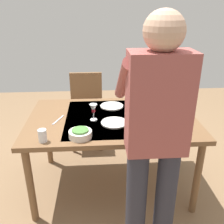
# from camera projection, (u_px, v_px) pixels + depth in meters

# --- Properties ---
(ground_plane) EXTENTS (6.00, 6.00, 0.00)m
(ground_plane) POSITION_uv_depth(u_px,v_px,m) (112.00, 183.00, 2.58)
(ground_plane) COLOR #846647
(dining_table) EXTENTS (1.52, 0.99, 0.75)m
(dining_table) POSITION_uv_depth(u_px,v_px,m) (112.00, 124.00, 2.31)
(dining_table) COLOR brown
(dining_table) RESTS_ON ground_plane
(chair_near) EXTENTS (0.40, 0.40, 0.91)m
(chair_near) POSITION_uv_depth(u_px,v_px,m) (87.00, 105.00, 3.16)
(chair_near) COLOR #523019
(chair_near) RESTS_ON ground_plane
(person_server) EXTENTS (0.42, 0.61, 1.69)m
(person_server) POSITION_uv_depth(u_px,v_px,m) (155.00, 136.00, 1.52)
(person_server) COLOR #2D2D38
(person_server) RESTS_ON ground_plane
(wine_bottle) EXTENTS (0.07, 0.07, 0.30)m
(wine_bottle) POSITION_uv_depth(u_px,v_px,m) (131.00, 120.00, 1.96)
(wine_bottle) COLOR black
(wine_bottle) RESTS_ON dining_table
(wine_glass_left) EXTENTS (0.07, 0.07, 0.15)m
(wine_glass_left) POSITION_uv_depth(u_px,v_px,m) (93.00, 109.00, 2.18)
(wine_glass_left) COLOR white
(wine_glass_left) RESTS_ON dining_table
(wine_glass_right) EXTENTS (0.07, 0.07, 0.15)m
(wine_glass_right) POSITION_uv_depth(u_px,v_px,m) (163.00, 115.00, 2.07)
(wine_glass_right) COLOR white
(wine_glass_right) RESTS_ON dining_table
(water_cup_near_left) EXTENTS (0.07, 0.07, 0.10)m
(water_cup_near_left) POSITION_uv_depth(u_px,v_px,m) (158.00, 97.00, 2.62)
(water_cup_near_left) COLOR silver
(water_cup_near_left) RESTS_ON dining_table
(water_cup_near_right) EXTENTS (0.06, 0.06, 0.10)m
(water_cup_near_right) POSITION_uv_depth(u_px,v_px,m) (43.00, 136.00, 1.86)
(water_cup_near_right) COLOR silver
(water_cup_near_right) RESTS_ON dining_table
(water_cup_far_left) EXTENTS (0.07, 0.07, 0.09)m
(water_cup_far_left) POSITION_uv_depth(u_px,v_px,m) (166.00, 104.00, 2.46)
(water_cup_far_left) COLOR silver
(water_cup_far_left) RESTS_ON dining_table
(serving_bowl_pasta) EXTENTS (0.30, 0.30, 0.07)m
(serving_bowl_pasta) POSITION_uv_depth(u_px,v_px,m) (145.00, 113.00, 2.30)
(serving_bowl_pasta) COLOR silver
(serving_bowl_pasta) RESTS_ON dining_table
(side_bowl_salad) EXTENTS (0.18, 0.18, 0.07)m
(side_bowl_salad) POSITION_uv_depth(u_px,v_px,m) (80.00, 133.00, 1.93)
(side_bowl_salad) COLOR silver
(side_bowl_salad) RESTS_ON dining_table
(dinner_plate_near) EXTENTS (0.23, 0.23, 0.01)m
(dinner_plate_near) POSITION_uv_depth(u_px,v_px,m) (114.00, 123.00, 2.16)
(dinner_plate_near) COLOR silver
(dinner_plate_near) RESTS_ON dining_table
(dinner_plate_far) EXTENTS (0.23, 0.23, 0.01)m
(dinner_plate_far) POSITION_uv_depth(u_px,v_px,m) (112.00, 106.00, 2.51)
(dinner_plate_far) COLOR silver
(dinner_plate_far) RESTS_ON dining_table
(table_knife) EXTENTS (0.09, 0.19, 0.00)m
(table_knife) POSITION_uv_depth(u_px,v_px,m) (58.00, 120.00, 2.22)
(table_knife) COLOR silver
(table_knife) RESTS_ON dining_table
(table_fork) EXTENTS (0.05, 0.18, 0.00)m
(table_fork) POSITION_uv_depth(u_px,v_px,m) (178.00, 119.00, 2.24)
(table_fork) COLOR silver
(table_fork) RESTS_ON dining_table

